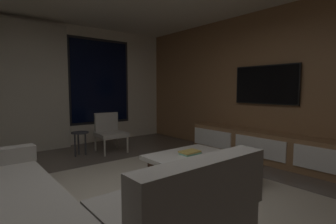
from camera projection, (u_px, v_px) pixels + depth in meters
floor at (133, 212)px, 2.64m from camera, size 9.20×9.20×0.00m
back_wall_with_window at (38, 86)px, 5.26m from camera, size 6.60×0.30×2.70m
media_wall at (282, 85)px, 4.45m from camera, size 0.12×7.80×2.70m
area_rug at (165, 205)px, 2.78m from camera, size 3.20×3.80×0.01m
sectional_couch at (47, 219)px, 1.93m from camera, size 1.98×2.50×0.82m
coffee_table at (199, 169)px, 3.44m from camera, size 1.16×1.16×0.36m
book_stack_on_coffee_table at (190, 152)px, 3.57m from camera, size 0.29×0.19×0.05m
accent_chair_near_window at (109, 130)px, 5.19m from camera, size 0.58×0.59×0.78m
side_stool at (80, 136)px, 4.83m from camera, size 0.32×0.32×0.46m
media_console at (268, 148)px, 4.40m from camera, size 0.46×3.10×0.52m
mounted_tv at (266, 85)px, 4.57m from camera, size 0.05×1.21×0.70m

